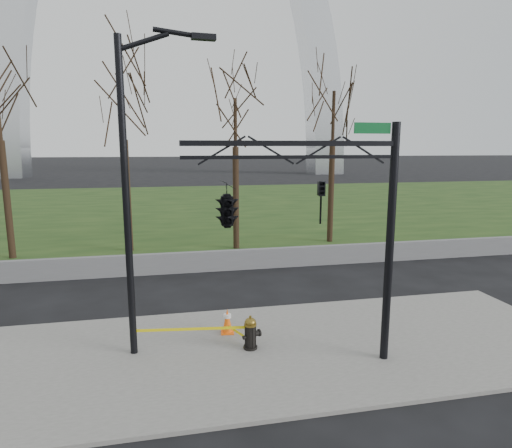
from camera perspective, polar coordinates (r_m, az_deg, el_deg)
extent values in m
plane|color=black|center=(12.06, 0.85, -16.58)|extent=(500.00, 500.00, 0.00)
cube|color=slate|center=(12.04, 0.85, -16.36)|extent=(18.00, 6.00, 0.10)
cube|color=#1B3714|center=(40.94, -8.36, 2.44)|extent=(120.00, 40.00, 0.06)
cube|color=#59595B|center=(19.31, -4.35, -4.82)|extent=(60.00, 0.30, 0.90)
cylinder|color=black|center=(12.02, -0.75, -15.96)|extent=(0.37, 0.37, 0.07)
cylinder|color=black|center=(11.89, -0.75, -14.68)|extent=(0.28, 0.28, 0.66)
cylinder|color=black|center=(11.98, 0.24, -14.21)|extent=(0.26, 0.24, 0.18)
cylinder|color=black|center=(11.81, -1.47, -14.75)|extent=(0.14, 0.14, 0.11)
cylinder|color=brown|center=(11.75, -0.75, -13.13)|extent=(0.33, 0.33, 0.07)
ellipsoid|color=brown|center=(11.73, -0.75, -12.83)|extent=(0.31, 0.31, 0.23)
cylinder|color=brown|center=(11.68, -0.75, -12.24)|extent=(0.07, 0.07, 0.09)
cube|color=#FF5D0D|center=(12.96, -3.79, -14.03)|extent=(0.42, 0.42, 0.04)
cone|color=#FF5D0D|center=(12.82, -3.81, -12.54)|extent=(0.29, 0.29, 0.69)
cylinder|color=white|center=(12.77, -3.82, -12.02)|extent=(0.22, 0.22, 0.10)
cylinder|color=black|center=(11.12, -16.74, 2.37)|extent=(0.18, 0.18, 8.00)
cylinder|color=black|center=(11.30, -14.80, 22.23)|extent=(1.27, 0.20, 0.56)
cylinder|color=black|center=(11.41, -10.21, 23.57)|extent=(1.21, 0.20, 0.22)
cube|color=black|center=(11.47, -6.95, 23.31)|extent=(0.61, 0.26, 0.14)
cylinder|color=black|center=(11.05, 17.24, -2.97)|extent=(0.20, 0.20, 6.00)
cube|color=black|center=(9.80, 4.91, 10.57)|extent=(5.00, 0.13, 0.12)
cube|color=black|center=(9.80, 4.89, 8.81)|extent=(5.00, 0.09, 0.08)
cube|color=#0C5926|center=(10.51, 15.14, 12.14)|extent=(0.90, 0.04, 0.25)
imported|color=black|center=(10.10, 8.61, 2.80)|extent=(0.16, 0.20, 1.00)
imported|color=black|center=(9.56, -3.86, 2.48)|extent=(0.53, 2.48, 1.00)
cube|color=yellow|center=(11.79, -8.41, -13.56)|extent=(3.04, 0.39, 0.08)
cube|color=yellow|center=(12.40, -2.34, -14.16)|extent=(0.47, 1.12, 0.08)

